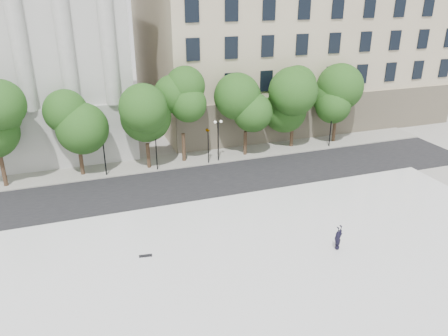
% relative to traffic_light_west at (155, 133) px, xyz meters
% --- Properties ---
extents(ground, '(160.00, 160.00, 0.00)m').
position_rel_traffic_light_west_xyz_m(ground, '(0.86, -22.30, -3.77)').
color(ground, '#A6A39C').
rests_on(ground, ground).
extents(plaza, '(44.00, 22.00, 0.45)m').
position_rel_traffic_light_west_xyz_m(plaza, '(0.86, -19.30, -3.54)').
color(plaza, silver).
rests_on(plaza, ground).
extents(street, '(60.00, 8.00, 0.02)m').
position_rel_traffic_light_west_xyz_m(street, '(0.86, -4.30, -3.76)').
color(street, black).
rests_on(street, ground).
extents(far_sidewalk, '(60.00, 4.00, 0.12)m').
position_rel_traffic_light_west_xyz_m(far_sidewalk, '(0.86, 1.70, -3.71)').
color(far_sidewalk, gray).
rests_on(far_sidewalk, ground).
extents(building_east, '(36.00, 26.15, 23.00)m').
position_rel_traffic_light_west_xyz_m(building_east, '(20.86, 16.61, 7.38)').
color(building_east, '#C0B392').
rests_on(building_east, ground).
extents(traffic_light_west, '(0.55, 1.94, 4.27)m').
position_rel_traffic_light_west_xyz_m(traffic_light_west, '(0.00, 0.00, 0.00)').
color(traffic_light_west, black).
rests_on(traffic_light_west, ground).
extents(traffic_light_east, '(0.85, 1.64, 4.15)m').
position_rel_traffic_light_west_xyz_m(traffic_light_east, '(5.16, -0.00, -0.13)').
color(traffic_light_east, black).
rests_on(traffic_light_east, ground).
extents(person_lying, '(1.17, 1.82, 0.47)m').
position_rel_traffic_light_west_xyz_m(person_lying, '(8.31, -18.10, -3.08)').
color(person_lying, black).
rests_on(person_lying, plaza).
extents(skateboard, '(0.85, 0.33, 0.08)m').
position_rel_traffic_light_west_xyz_m(skateboard, '(-3.69, -14.78, -3.27)').
color(skateboard, black).
rests_on(skateboard, plaza).
extents(street_trees, '(38.26, 5.45, 7.61)m').
position_rel_traffic_light_west_xyz_m(street_trees, '(5.07, 1.24, 1.37)').
color(street_trees, '#382619').
rests_on(street_trees, ground).
extents(lamp_posts, '(36.70, 0.28, 4.41)m').
position_rel_traffic_light_west_xyz_m(lamp_posts, '(1.21, 0.30, -0.82)').
color(lamp_posts, black).
rests_on(lamp_posts, ground).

